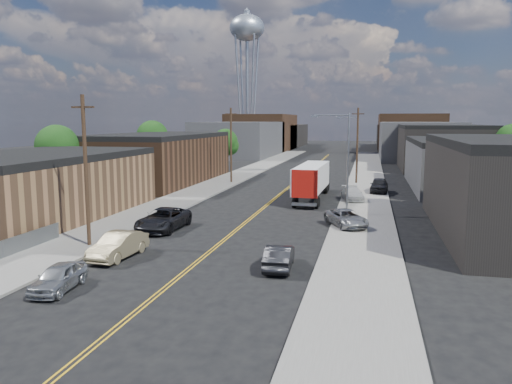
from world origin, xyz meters
The scene contains 31 objects.
ground centered at (0.00, 60.00, 0.00)m, with size 260.00×260.00×0.00m, color black.
centerline centered at (0.00, 45.00, 0.01)m, with size 0.32×120.00×0.01m, color gold.
sidewalk_left centered at (-9.50, 45.00, 0.07)m, with size 5.00×140.00×0.15m, color slate.
sidewalk_right centered at (9.50, 45.00, 0.07)m, with size 5.00×140.00×0.15m, color slate.
warehouse_tan centered at (-18.00, 18.00, 2.80)m, with size 12.00×22.00×5.60m.
warehouse_brown centered at (-18.00, 44.00, 3.30)m, with size 12.00×26.00×6.60m.
industrial_right_b centered at (22.00, 46.00, 3.05)m, with size 14.00×24.00×6.10m.
industrial_right_c centered at (22.00, 72.00, 3.80)m, with size 14.00×22.00×7.60m.
skyline_left_a centered at (-20.00, 95.00, 4.00)m, with size 16.00×30.00×8.00m, color #3C3C3F.
skyline_right_a centered at (20.00, 95.00, 4.00)m, with size 16.00×30.00×8.00m, color #3C3C3F.
skyline_left_b centered at (-20.00, 120.00, 5.00)m, with size 16.00×26.00×10.00m, color #432B1B.
skyline_right_b centered at (20.00, 120.00, 5.00)m, with size 16.00×26.00×10.00m, color #432B1B.
skyline_left_c centered at (-20.00, 140.00, 3.50)m, with size 16.00×40.00×7.00m, color black.
skyline_right_c centered at (20.00, 140.00, 3.50)m, with size 16.00×40.00×7.00m, color black.
water_tower centered at (-22.00, 110.00, 30.65)m, with size 9.00×9.00×36.90m.
streetlight_near centered at (7.60, 25.00, 5.33)m, with size 3.39×0.25×9.00m.
streetlight_far centered at (7.60, 60.00, 5.33)m, with size 3.39×0.25×9.00m.
utility_pole_left_near centered at (-8.20, 10.00, 5.14)m, with size 1.60×0.26×10.00m.
utility_pole_left_far centered at (-8.20, 45.00, 5.14)m, with size 1.60×0.26×10.00m.
utility_pole_right centered at (8.20, 48.00, 5.14)m, with size 1.60×0.26×10.00m.
tree_left_near centered at (-23.94, 30.00, 5.18)m, with size 4.85×4.76×7.91m.
tree_left_mid centered at (-23.94, 55.00, 5.48)m, with size 5.10×5.04×8.37m.
tree_left_far centered at (-13.94, 62.00, 4.57)m, with size 4.35×4.20×6.97m.
semi_truck centered at (3.96, 34.22, 2.15)m, with size 2.75×14.46×3.77m.
car_left_a centered at (-5.00, 1.94, 0.67)m, with size 1.57×3.91×1.33m, color #A4A8A9.
car_left_b centered at (-5.00, 8.00, 0.78)m, with size 1.65×4.74×1.56m, color #837655.
car_left_c centered at (-5.49, 16.00, 0.82)m, with size 2.73×5.92×1.64m, color black.
car_right_oncoming centered at (5.00, 8.00, 0.69)m, with size 1.46×4.18×1.38m, color black.
car_right_lot_a centered at (8.20, 19.80, 0.80)m, with size 2.15×4.67×1.30m, color #97999B.
car_right_lot_b centered at (8.20, 33.12, 0.81)m, with size 1.86×4.58×1.33m, color #B2B2B2.
car_right_lot_c centered at (11.00, 39.62, 0.97)m, with size 1.94×4.83×1.65m, color black.
Camera 1 is at (9.82, -19.08, 8.35)m, focal length 35.00 mm.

